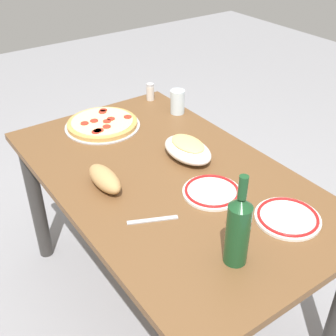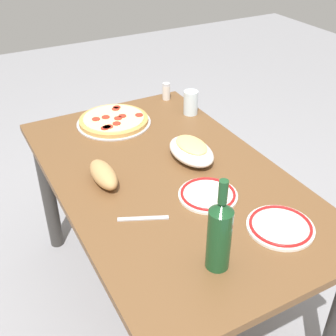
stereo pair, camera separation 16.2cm
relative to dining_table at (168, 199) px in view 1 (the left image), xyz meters
The scene contains 11 objects.
ground_plane 0.60m from the dining_table, ahead, with size 8.00×8.00×0.00m, color gray.
dining_table is the anchor object (origin of this frame).
pepperoni_pizza 0.51m from the dining_table, ahead, with size 0.34×0.34×0.03m.
baked_pasta_dish 0.22m from the dining_table, 67.29° to the right, with size 0.24×0.15×0.08m.
wine_bottle 0.54m from the dining_table, 168.61° to the left, with size 0.07×0.07×0.30m.
water_glass 0.56m from the dining_table, 39.92° to the right, with size 0.07×0.07×0.12m, color silver.
side_plate_near 0.23m from the dining_table, 162.49° to the right, with size 0.21×0.21×0.02m.
side_plate_far 0.49m from the dining_table, 158.77° to the right, with size 0.22×0.22×0.02m.
bread_loaf 0.29m from the dining_table, 74.33° to the left, with size 0.19×0.08×0.07m, color tan.
spice_shaker 0.71m from the dining_table, 27.53° to the right, with size 0.04×0.04×0.09m.
fork_right 0.30m from the dining_table, 134.27° to the left, with size 0.17×0.02×0.01m, color #B7B7BC.
Camera 1 is at (-1.12, 0.78, 1.64)m, focal length 46.22 mm.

